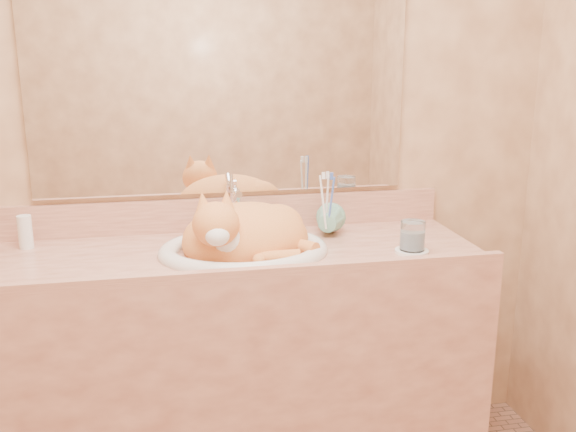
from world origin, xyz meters
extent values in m
cube|color=#986845|center=(0.00, 1.00, 1.25)|extent=(2.40, 0.02, 2.50)
cube|color=white|center=(0.00, 0.99, 1.39)|extent=(1.30, 0.02, 0.80)
imported|color=#6AAA91|center=(0.08, 0.80, 0.95)|extent=(0.11, 0.11, 0.19)
imported|color=#6AAA91|center=(0.33, 0.80, 0.90)|extent=(0.14, 0.14, 0.10)
cylinder|color=white|center=(0.56, 0.60, 0.85)|extent=(0.11, 0.11, 0.01)
cylinder|color=silver|center=(0.56, 0.60, 0.91)|extent=(0.08, 0.08, 0.09)
cylinder|color=white|center=(-0.67, 0.89, 0.91)|extent=(0.05, 0.05, 0.11)
camera|label=1|loc=(-0.21, -1.25, 1.49)|focal=40.00mm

